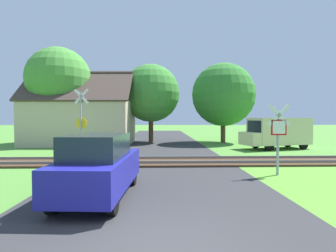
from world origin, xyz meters
The scene contains 10 objects.
road_asphalt centered at (0.00, 2.00, 0.00)m, with size 7.23×80.00×0.01m, color #2D2D30.
rail_track centered at (0.00, 8.91, 0.06)m, with size 60.00×2.60×0.22m.
stop_sign_near centered at (4.65, 5.94, 1.63)m, with size 0.88×0.14×2.78m.
crossing_sign_far centered at (-4.41, 10.99, 2.16)m, with size 0.87×0.19×3.89m.
house centered at (-6.60, 18.65, 2.01)m, with size 8.96×6.43×6.23m.
tree_right centered at (5.77, 19.40, 4.31)m, with size 5.65×5.65×7.14m.
tree_center centered at (-0.76, 19.97, 4.48)m, with size 5.24×5.24×7.11m.
tree_left centered at (-8.38, 18.22, 5.44)m, with size 5.31×5.31×8.11m.
mail_truck centered at (8.51, 14.54, 1.24)m, with size 5.21×3.04×2.24m.
parked_car centered at (-1.62, 3.29, 0.89)m, with size 1.89×4.10×1.78m.
Camera 1 is at (0.07, -4.03, 2.22)m, focal length 28.00 mm.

